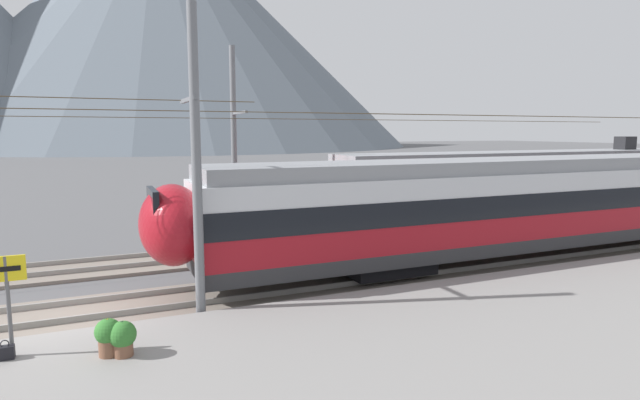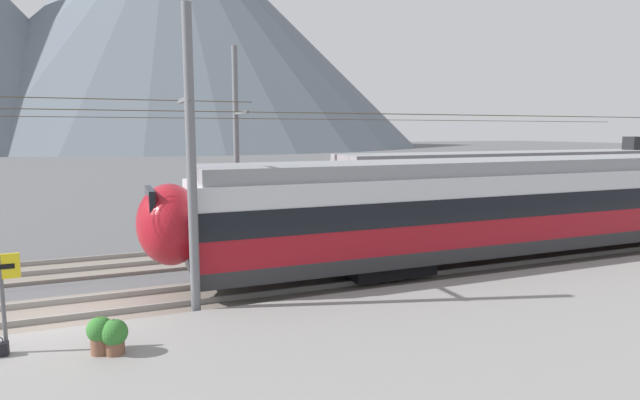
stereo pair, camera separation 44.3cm
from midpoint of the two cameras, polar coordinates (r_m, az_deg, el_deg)
ground_plane at (r=14.57m, az=-27.43°, el=-12.67°), size 400.00×400.00×0.00m
track_near at (r=15.38m, az=-27.21°, el=-11.32°), size 120.00×3.00×0.28m
track_far at (r=20.16m, az=-26.30°, el=-6.89°), size 120.00×3.00×0.28m
train_near_platform at (r=23.00m, az=26.86°, el=0.26°), size 33.48×2.97×4.27m
train_far_track at (r=29.34m, az=24.58°, el=1.79°), size 28.08×2.87×4.27m
catenary_mast_mid at (r=13.09m, az=-14.47°, el=3.94°), size 38.34×2.08×7.83m
catenary_mast_far_side at (r=21.96m, az=-9.93°, el=5.97°), size 38.34×2.22×8.31m
platform_sign at (r=12.02m, az=-32.10°, el=-7.75°), size 0.70×0.08×2.03m
handbag_near_sign at (r=12.34m, az=-32.21°, el=-14.00°), size 0.32×0.18×0.39m
potted_plant_platform_edge at (r=11.50m, az=-23.31°, el=-13.44°), size 0.52×0.52×0.76m
potted_plant_by_shelter at (r=11.38m, az=-21.95°, el=-13.74°), size 0.54×0.54×0.71m
mountain_central_peak at (r=188.11m, az=-17.18°, el=17.75°), size 160.42×160.42×78.38m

